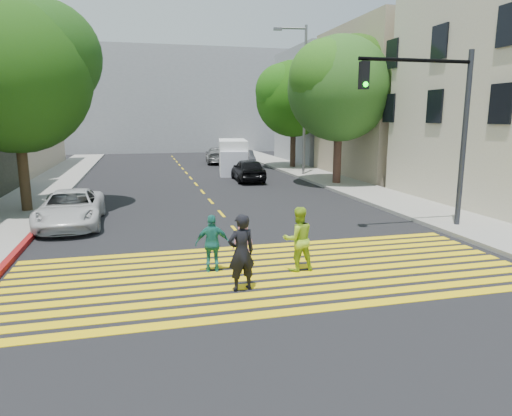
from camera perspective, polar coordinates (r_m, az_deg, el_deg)
name	(u,v)px	position (r m, az deg, el deg)	size (l,w,h in m)	color
ground	(287,290)	(10.94, 3.91, -10.21)	(120.00, 120.00, 0.00)	black
sidewalk_left	(58,179)	(32.35, -23.53, 3.33)	(3.00, 40.00, 0.15)	gray
sidewalk_right	(345,185)	(27.59, 11.10, 2.84)	(3.00, 60.00, 0.15)	gray
curb_red	(27,241)	(16.57, -26.68, -3.66)	(0.20, 8.00, 0.16)	maroon
crosswalk	(272,272)	(12.08, 2.02, -8.05)	(13.40, 5.30, 0.01)	yellow
lane_line	(188,175)	(32.58, -8.45, 4.06)	(0.12, 34.40, 0.01)	yellow
building_right_tan	(410,103)	(33.98, 18.67, 12.34)	(10.00, 10.00, 10.00)	tan
building_right_grey	(342,107)	(43.66, 10.72, 12.35)	(10.00, 10.00, 10.00)	gray
backdrop_block	(165,101)	(57.80, -11.29, 12.99)	(30.00, 8.00, 12.00)	gray
tree_left	(16,69)	(21.39, -27.83, 15.11)	(7.38, 7.14, 8.76)	#3A2C18
tree_right_near	(341,83)	(27.82, 10.53, 15.09)	(7.22, 6.95, 8.81)	black
tree_right_far	(294,95)	(36.71, 4.83, 13.92)	(6.65, 6.17, 8.52)	black
pedestrian_man	(241,252)	(10.65, -1.85, -5.58)	(0.67, 0.44, 1.83)	black
pedestrian_woman	(298,239)	(12.06, 5.29, -3.88)	(0.84, 0.65, 1.72)	#9BC526
pedestrian_child	(243,243)	(12.65, -1.62, -4.37)	(0.58, 0.38, 1.19)	#C36E9B
pedestrian_extra	(213,244)	(11.99, -5.44, -4.44)	(0.90, 0.37, 1.53)	#21756B
white_sedan	(71,208)	(18.39, -22.14, -0.05)	(2.21, 4.78, 1.33)	silver
dark_car_near	(248,170)	(29.17, -1.00, 4.80)	(1.73, 4.30, 1.46)	black
silver_car	(217,155)	(41.00, -4.88, 6.59)	(2.00, 4.91, 1.42)	gray
dark_car_parked	(245,158)	(38.63, -1.40, 6.24)	(1.37, 3.93, 1.30)	black
white_van	(233,158)	(33.36, -2.91, 6.31)	(2.66, 5.35, 2.42)	white
traffic_signal	(437,115)	(17.23, 21.70, 10.70)	(4.29, 0.37, 6.29)	#2C2E35
street_lamp	(302,92)	(31.85, 5.75, 14.28)	(2.25, 0.59, 9.98)	slate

